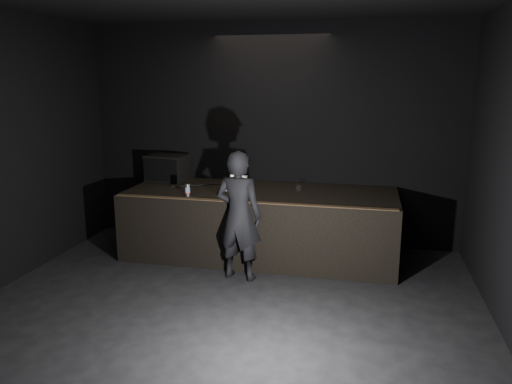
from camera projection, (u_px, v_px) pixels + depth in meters
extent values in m
plane|color=black|center=(204.00, 345.00, 5.06)|extent=(7.00, 7.00, 0.00)
cube|color=black|center=(271.00, 135.00, 8.00)|extent=(6.00, 0.10, 3.50)
cube|color=black|center=(261.00, 223.00, 7.55)|extent=(4.00, 1.50, 1.00)
cube|color=brown|center=(250.00, 202.00, 6.76)|extent=(3.92, 0.10, 0.01)
cube|color=black|center=(167.00, 168.00, 8.17)|extent=(0.67, 0.50, 0.42)
cube|color=black|center=(160.00, 170.00, 7.96)|extent=(0.59, 0.08, 0.36)
cylinder|color=black|center=(204.00, 185.00, 7.82)|extent=(0.89, 0.55, 0.02)
cube|color=white|center=(232.00, 190.00, 7.45)|extent=(0.39, 0.34, 0.02)
cube|color=silver|center=(232.00, 190.00, 7.45)|extent=(0.31, 0.23, 0.00)
cube|color=white|center=(238.00, 181.00, 7.54)|extent=(0.33, 0.19, 0.21)
cube|color=yellow|center=(238.00, 181.00, 7.53)|extent=(0.29, 0.16, 0.17)
cylinder|color=silver|center=(188.00, 190.00, 7.10)|extent=(0.07, 0.07, 0.17)
cylinder|color=navy|center=(188.00, 190.00, 7.10)|extent=(0.07, 0.07, 0.08)
cylinder|color=#A9320F|center=(188.00, 193.00, 7.11)|extent=(0.07, 0.07, 0.01)
cylinder|color=white|center=(299.00, 189.00, 7.38)|extent=(0.08, 0.08, 0.10)
cube|color=white|center=(226.00, 199.00, 6.89)|extent=(0.04, 0.15, 0.03)
imported|color=black|center=(239.00, 216.00, 6.58)|extent=(0.68, 0.50, 1.74)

